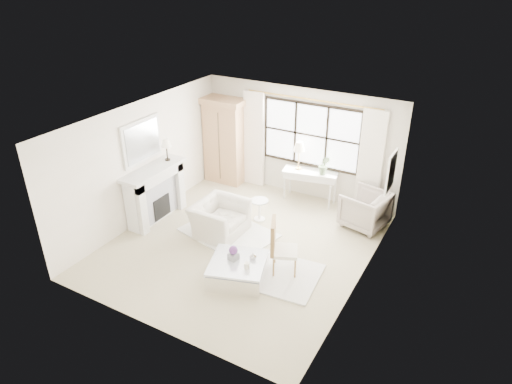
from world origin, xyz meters
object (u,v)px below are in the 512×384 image
console_table (309,186)px  coffee_table (238,270)px  club_armchair (220,219)px  armoire (225,140)px

console_table → coffee_table: (0.06, -3.45, -0.22)m
coffee_table → club_armchair: bearing=116.9°
armoire → coffee_table: (2.48, -3.48, -0.96)m
coffee_table → armoire: bearing=107.3°
club_armchair → coffee_table: bearing=-133.9°
console_table → armoire: bearing=167.8°
console_table → coffee_table: bearing=-100.4°
console_table → club_armchair: (-1.09, -2.30, -0.04)m
console_table → club_armchair: console_table is taller
console_table → club_armchair: 2.55m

